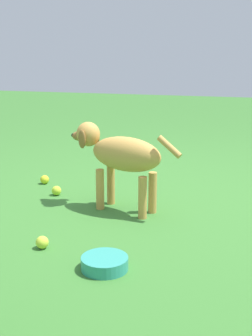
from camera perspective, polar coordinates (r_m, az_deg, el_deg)
The scene contains 7 objects.
ground at distance 3.09m, azimuth 5.09°, elevation -4.23°, with size 14.00×14.00×0.00m, color #38722D.
dog at distance 2.85m, azimuth -0.79°, elevation 1.66°, with size 0.33×0.77×0.54m.
tennis_ball_0 at distance 3.92m, azimuth 2.44°, elevation 0.38°, with size 0.07×0.07×0.07m, color #C4D239.
tennis_ball_1 at distance 2.43m, azimuth -10.29°, elevation -9.00°, with size 0.07×0.07×0.07m, color #C8DF3C.
tennis_ball_2 at distance 3.25m, azimuth -8.56°, elevation -2.77°, with size 0.07×0.07×0.07m, color #BFE136.
tennis_ball_3 at distance 3.54m, azimuth -9.99°, elevation -1.41°, with size 0.07×0.07×0.07m, color #C9D429.
water_bowl at distance 2.19m, azimuth -2.65°, elevation -11.63°, with size 0.22×0.22×0.06m, color teal.
Camera 1 is at (2.88, 0.54, 1.00)m, focal length 49.47 mm.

